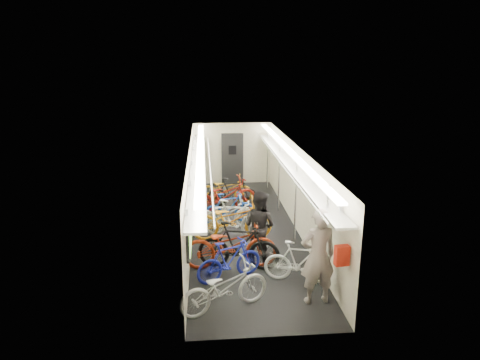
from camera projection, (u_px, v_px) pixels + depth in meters
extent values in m
plane|color=black|center=(244.00, 230.00, 12.30)|extent=(10.00, 10.00, 0.00)
plane|color=white|center=(244.00, 148.00, 11.66)|extent=(10.00, 10.00, 0.00)
plane|color=beige|center=(191.00, 191.00, 11.86)|extent=(0.00, 10.00, 10.00)
plane|color=beige|center=(297.00, 188.00, 12.10)|extent=(0.00, 10.00, 10.00)
plane|color=beige|center=(232.00, 153.00, 16.78)|extent=(3.00, 0.00, 3.00)
plane|color=beige|center=(273.00, 275.00, 7.18)|extent=(3.00, 0.00, 3.00)
cube|color=black|center=(188.00, 234.00, 8.77)|extent=(0.06, 1.10, 0.80)
cube|color=#82BE53|center=(190.00, 234.00, 8.78)|extent=(0.02, 0.96, 0.66)
cube|color=black|center=(191.00, 201.00, 10.89)|extent=(0.06, 1.10, 0.80)
cube|color=#82BE53|center=(193.00, 200.00, 10.89)|extent=(0.02, 0.96, 0.66)
cube|color=black|center=(193.00, 178.00, 13.00)|extent=(0.06, 1.10, 0.80)
cube|color=#82BE53|center=(194.00, 178.00, 13.00)|extent=(0.02, 0.96, 0.66)
cube|color=black|center=(194.00, 162.00, 15.11)|extent=(0.06, 1.10, 0.80)
cube|color=#82BE53|center=(195.00, 162.00, 15.12)|extent=(0.02, 0.96, 0.66)
cube|color=yellow|center=(190.00, 213.00, 9.82)|extent=(0.02, 0.22, 0.30)
cube|color=yellow|center=(192.00, 187.00, 11.93)|extent=(0.02, 0.22, 0.30)
cube|color=yellow|center=(194.00, 168.00, 14.04)|extent=(0.02, 0.22, 0.30)
cube|color=black|center=(232.00, 159.00, 16.78)|extent=(0.85, 0.08, 2.00)
cube|color=#999BA0|center=(198.00, 166.00, 11.68)|extent=(0.40, 9.70, 0.05)
cube|color=#999BA0|center=(290.00, 164.00, 11.89)|extent=(0.40, 9.70, 0.05)
cylinder|color=silver|center=(210.00, 162.00, 11.68)|extent=(0.04, 9.70, 0.04)
cylinder|color=silver|center=(278.00, 161.00, 11.84)|extent=(0.04, 9.70, 0.04)
cube|color=white|center=(200.00, 151.00, 11.58)|extent=(0.18, 9.60, 0.04)
cube|color=white|center=(288.00, 149.00, 11.78)|extent=(0.18, 9.60, 0.04)
cylinder|color=silver|center=(326.00, 243.00, 8.43)|extent=(0.05, 0.05, 2.38)
cylinder|color=silver|center=(296.00, 200.00, 11.12)|extent=(0.05, 0.05, 2.38)
cylinder|color=silver|center=(279.00, 175.00, 13.52)|extent=(0.05, 0.05, 2.38)
cylinder|color=silver|center=(268.00, 158.00, 15.92)|extent=(0.05, 0.05, 2.38)
imported|color=#BBBBC0|center=(224.00, 287.00, 8.19)|extent=(1.94, 1.29, 0.96)
imported|color=#1C24A8|center=(229.00, 260.00, 9.35)|extent=(1.60, 1.02, 0.93)
imported|color=#982910|center=(230.00, 245.00, 9.88)|extent=(2.18, 0.77, 1.14)
imported|color=black|center=(239.00, 246.00, 9.82)|extent=(1.99, 0.97, 1.15)
imported|color=orange|center=(232.00, 219.00, 11.48)|extent=(2.18, 0.78, 1.14)
imported|color=silver|center=(234.00, 219.00, 11.66)|extent=(1.83, 1.02, 1.06)
imported|color=silver|center=(225.00, 213.00, 12.30)|extent=(1.77, 0.71, 0.91)
imported|color=#1B47A6|center=(229.00, 208.00, 12.68)|extent=(1.64, 0.76, 0.95)
imported|color=maroon|center=(224.00, 196.00, 13.47)|extent=(2.33, 1.37, 1.16)
imported|color=black|center=(232.00, 192.00, 14.11)|extent=(1.69, 0.56, 1.00)
imported|color=#C07F12|center=(226.00, 189.00, 14.57)|extent=(1.86, 0.77, 0.95)
imported|color=silver|center=(300.00, 262.00, 9.26)|extent=(1.63, 0.85, 0.94)
imported|color=gray|center=(318.00, 256.00, 8.34)|extent=(0.78, 0.56, 1.98)
imported|color=black|center=(259.00, 226.00, 10.18)|extent=(1.08, 1.06, 1.76)
cube|color=red|center=(342.00, 255.00, 7.72)|extent=(0.27, 0.17, 0.38)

